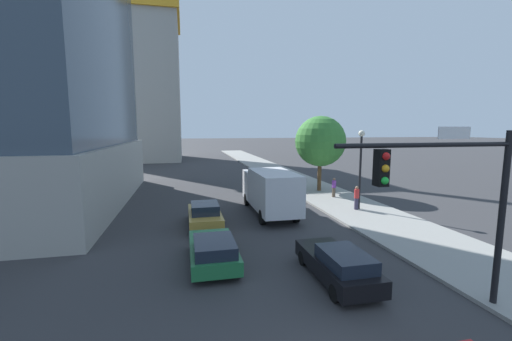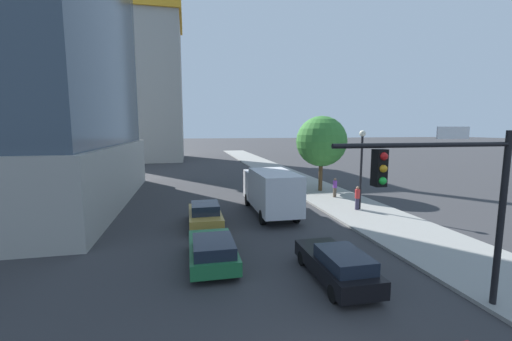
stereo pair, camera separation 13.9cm
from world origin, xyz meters
The scene contains 11 objects.
sidewalk centered at (8.84, 20.00, 0.07)m, with size 5.28×120.00×0.15m, color gray.
construction_building centered at (-10.60, 59.63, 15.64)m, with size 14.29×16.21×37.84m.
traffic_light_pole centered at (4.55, 3.40, 4.13)m, with size 5.95×0.48×5.76m.
street_lamp centered at (8.86, 15.68, 3.84)m, with size 0.44×0.44×5.61m.
street_tree centered at (8.91, 22.74, 4.72)m, with size 4.60×4.60×6.88m.
car_green centered at (-2.15, 8.65, 0.69)m, with size 1.95×4.34×1.34m.
car_gold centered at (-2.15, 14.45, 0.70)m, with size 1.90×4.46×1.44m.
car_black centered at (2.41, 6.16, 0.69)m, with size 1.76×4.48×1.37m.
box_truck centered at (2.41, 16.20, 1.74)m, with size 2.46×7.38×3.07m.
pedestrian_purple_shirt centered at (8.94, 19.80, 0.98)m, with size 0.34×0.34×1.63m.
pedestrian_red_shirt centered at (8.59, 15.56, 1.00)m, with size 0.34×0.34×1.67m.
Camera 1 is at (-3.22, -4.54, 5.83)m, focal length 22.39 mm.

